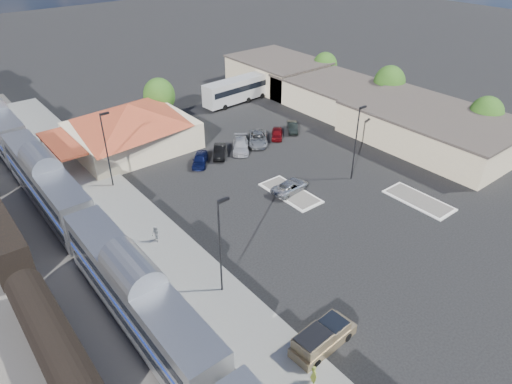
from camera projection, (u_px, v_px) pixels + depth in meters
ground at (275, 214)px, 48.10m from camera, size 280.00×280.00×0.00m
railbed at (47, 255)px, 42.22m from camera, size 16.00×100.00×0.12m
platform at (145, 229)px, 45.67m from camera, size 5.50×92.00×0.18m
passenger_train at (47, 186)px, 47.43m from camera, size 3.00×104.00×5.55m
station_depot at (131, 126)px, 60.03m from camera, size 18.35×12.24×6.20m
buildings_east at (351, 99)px, 71.34m from camera, size 14.40×51.40×4.80m
traffic_island_south at (290, 193)px, 51.51m from camera, size 3.30×7.50×0.21m
traffic_island_north at (419, 200)px, 50.17m from camera, size 3.30×7.50×0.21m
lamp_plat_s at (221, 240)px, 35.51m from camera, size 1.08×0.25×9.00m
lamp_plat_n at (106, 145)px, 50.17m from camera, size 1.08×0.25×9.00m
lamp_lot at (357, 137)px, 51.76m from camera, size 1.08×0.25×9.00m
tree_east_a at (486, 114)px, 61.51m from camera, size 4.56×4.56×6.42m
tree_east_b at (389, 83)px, 72.00m from camera, size 4.94×4.94×6.96m
tree_east_c at (325, 66)px, 81.57m from camera, size 4.41×4.41×6.21m
tree_depot at (159, 95)px, 67.59m from camera, size 4.71×4.71×6.63m
pickup_truck at (323, 337)px, 32.96m from camera, size 5.50×2.29×1.86m
suv at (291, 186)px, 51.58m from camera, size 5.08×2.76×1.35m
coach_bus at (237, 89)px, 75.20m from camera, size 12.67×3.50×4.02m
person_a at (314, 375)px, 30.14m from camera, size 0.54×0.69×1.65m
person_b at (156, 234)px, 43.32m from camera, size 0.68×0.85×1.68m
parked_car_a at (200, 159)px, 57.18m from camera, size 4.03×4.33×1.44m
parked_car_b at (220, 152)px, 59.09m from camera, size 3.73×4.26×1.39m
parked_car_c at (241, 145)px, 60.58m from camera, size 4.69×5.29×1.47m
parked_car_d at (258, 138)px, 62.48m from camera, size 5.24×5.76×1.49m
parked_car_e at (277, 134)px, 64.04m from camera, size 3.62×3.77×1.27m
parked_car_f at (292, 127)px, 65.94m from camera, size 3.46×3.95×1.29m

